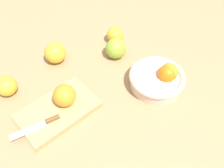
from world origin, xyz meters
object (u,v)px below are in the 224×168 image
at_px(cutting_board, 58,111).
at_px(knife, 42,124).
at_px(apple_front_left, 116,48).
at_px(apple_front_left_2, 115,35).
at_px(bowl, 158,78).
at_px(apple_front_right, 6,86).
at_px(apple_front_center, 55,53).
at_px(orange_on_board, 65,96).

relative_size(cutting_board, knife, 1.65).
distance_m(apple_front_left, apple_front_left_2, 0.09).
bearing_deg(bowl, apple_front_left_2, -106.00).
distance_m(knife, apple_front_right, 0.21).
relative_size(bowl, apple_front_center, 2.38).
height_order(cutting_board, apple_front_center, apple_front_center).
bearing_deg(bowl, cutting_board, -28.13).
relative_size(bowl, apple_front_left_2, 2.83).
relative_size(bowl, orange_on_board, 2.69).
height_order(knife, apple_front_right, apple_front_right).
height_order(bowl, apple_front_left_2, bowl).
xyz_separation_m(cutting_board, apple_front_left_2, (-0.40, -0.11, 0.02)).
distance_m(cutting_board, knife, 0.07).
distance_m(cutting_board, apple_front_left, 0.33).
bearing_deg(cutting_board, apple_front_right, -72.39).
height_order(cutting_board, apple_front_right, apple_front_right).
xyz_separation_m(apple_front_center, apple_front_right, (0.22, 0.00, -0.01)).
bearing_deg(orange_on_board, apple_front_left, -171.70).
xyz_separation_m(bowl, apple_front_center, (0.16, -0.37, 0.01)).
height_order(bowl, cutting_board, bowl).
bearing_deg(cutting_board, orange_on_board, 178.52).
relative_size(knife, apple_front_right, 2.13).
xyz_separation_m(apple_front_center, apple_front_left_2, (-0.24, 0.09, -0.01)).
distance_m(orange_on_board, apple_front_right, 0.22).
distance_m(cutting_board, apple_front_left_2, 0.41).
relative_size(bowl, apple_front_right, 2.75).
bearing_deg(knife, apple_front_center, -136.99).
xyz_separation_m(bowl, orange_on_board, (0.28, -0.17, 0.02)).
distance_m(bowl, apple_front_left_2, 0.29).
height_order(apple_front_center, apple_front_left_2, apple_front_center).
bearing_deg(apple_front_left_2, bowl, 74.00).
distance_m(apple_front_left, apple_front_right, 0.42).
height_order(cutting_board, orange_on_board, orange_on_board).
xyz_separation_m(bowl, apple_front_right, (0.38, -0.36, -0.00)).
bearing_deg(apple_front_left, apple_front_left_2, -136.19).
bearing_deg(orange_on_board, apple_front_left_2, -163.50).
height_order(bowl, orange_on_board, orange_on_board).
relative_size(orange_on_board, apple_front_right, 1.02).
bearing_deg(apple_front_center, apple_front_left_2, 159.36).
height_order(knife, apple_front_left_2, apple_front_left_2).
relative_size(knife, apple_front_left_2, 2.19).
distance_m(apple_front_right, apple_front_left_2, 0.47).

